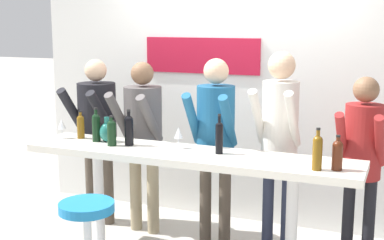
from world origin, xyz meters
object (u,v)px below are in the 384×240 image
object	(u,v)px
tasting_table	(188,169)
wine_bottle_5	(81,125)
wine_bottle_6	(317,151)
decorative_vase	(107,132)
person_far_left	(97,124)
person_left	(143,129)
wine_bottle_3	(96,126)
person_center_right	(362,150)
wine_glass_0	(62,125)
wine_bottle_2	(112,132)
wine_glass_1	(178,133)
person_center_left	(215,131)
wine_bottle_0	(219,136)
bar_stool	(88,233)
wine_bottle_4	(337,154)
person_center	(279,129)

from	to	relation	value
tasting_table	wine_bottle_5	distance (m)	1.13
wine_bottle_6	decorative_vase	xyz separation A→B (m)	(-1.85, 0.21, -0.05)
person_far_left	person_left	distance (m)	0.54
wine_bottle_3	person_far_left	bearing A→B (deg)	122.12
person_center_right	wine_glass_0	world-z (taller)	person_center_right
wine_bottle_2	wine_glass_0	distance (m)	0.57
wine_bottle_6	decorative_vase	size ratio (longest dim) A/B	1.39
wine_bottle_3	wine_glass_1	distance (m)	0.77
person_far_left	decorative_vase	distance (m)	0.67
person_center_left	wine_bottle_0	xyz separation A→B (m)	(0.20, -0.45, 0.06)
person_far_left	wine_bottle_0	bearing A→B (deg)	-12.94
tasting_table	wine_bottle_0	bearing A→B (deg)	11.49
wine_bottle_3	wine_glass_0	distance (m)	0.36
bar_stool	wine_bottle_4	xyz separation A→B (m)	(1.69, 0.63, 0.62)
person_center_right	wine_bottle_2	size ratio (longest dim) A/B	6.17
wine_bottle_5	wine_bottle_6	bearing A→B (deg)	-6.50
person_far_left	wine_glass_0	xyz separation A→B (m)	(-0.02, -0.54, 0.09)
person_center_right	wine_glass_0	bearing A→B (deg)	-165.01
bar_stool	person_far_left	distance (m)	1.58
person_center	decorative_vase	size ratio (longest dim) A/B	8.09
wine_bottle_4	wine_bottle_6	size ratio (longest dim) A/B	0.83
wine_glass_1	person_center	bearing A→B (deg)	30.16
person_center	wine_glass_0	bearing A→B (deg)	-163.67
person_far_left	person_center_right	distance (m)	2.53
person_center	wine_bottle_3	xyz separation A→B (m)	(-1.52, -0.47, -0.00)
wine_bottle_2	wine_bottle_6	distance (m)	1.74
person_center_right	wine_bottle_3	size ratio (longest dim) A/B	5.34
wine_bottle_5	wine_bottle_4	bearing A→B (deg)	-4.80
wine_bottle_4	decorative_vase	bearing A→B (deg)	175.43
tasting_table	person_far_left	distance (m)	1.38
person_center	wine_bottle_6	distance (m)	0.79
person_center_left	wine_glass_0	world-z (taller)	person_center_left
person_center_left	wine_bottle_3	distance (m)	1.05
bar_stool	wine_bottle_2	world-z (taller)	wine_bottle_2
bar_stool	person_center_right	distance (m)	2.27
person_center_left	person_far_left	bearing A→B (deg)	174.21
bar_stool	wine_bottle_3	world-z (taller)	wine_bottle_3
tasting_table	person_center	world-z (taller)	person_center
person_far_left	wine_glass_1	world-z (taller)	person_far_left
bar_stool	wine_bottle_0	distance (m)	1.25
person_center_right	person_center_left	bearing A→B (deg)	-173.80
tasting_table	person_center_left	world-z (taller)	person_center_left
wine_bottle_2	person_center_left	bearing A→B (deg)	35.92
person_left	wine_bottle_6	xyz separation A→B (m)	(1.74, -0.68, 0.10)
tasting_table	person_center_right	bearing A→B (deg)	23.09
wine_bottle_3	wine_glass_1	size ratio (longest dim) A/B	1.69
person_center_left	wine_glass_1	bearing A→B (deg)	-115.70
wine_bottle_0	wine_bottle_6	world-z (taller)	wine_bottle_0
bar_stool	person_left	distance (m)	1.37
person_left	wine_bottle_4	xyz separation A→B (m)	(1.87, -0.62, 0.08)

